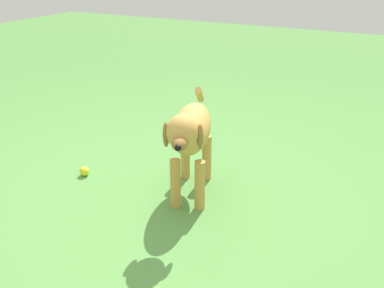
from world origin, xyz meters
TOP-DOWN VIEW (x-y plane):
  - ground at (0.00, 0.00)m, footprint 14.00×14.00m
  - dog at (-0.19, 0.10)m, footprint 0.92×0.43m
  - tennis_ball_0 at (-0.09, -0.68)m, footprint 0.07×0.07m
  - water_bowl at (-1.08, -0.36)m, footprint 0.22×0.22m

SIDE VIEW (x-z plane):
  - ground at x=0.00m, z-range 0.00..0.00m
  - water_bowl at x=-1.08m, z-range 0.00..0.06m
  - tennis_ball_0 at x=-0.09m, z-range 0.00..0.07m
  - dog at x=-0.19m, z-range 0.11..0.76m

